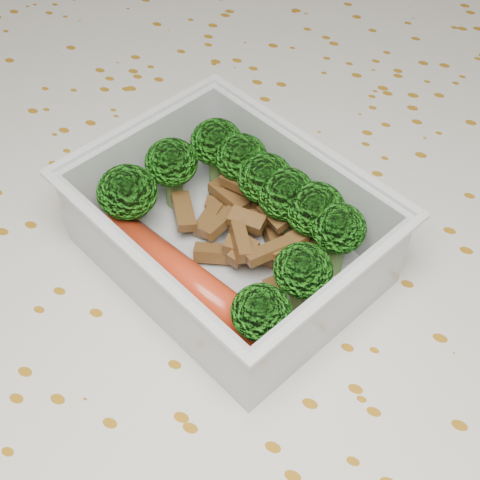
% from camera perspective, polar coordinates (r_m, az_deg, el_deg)
% --- Properties ---
extents(dining_table, '(1.40, 0.90, 0.75)m').
position_cam_1_polar(dining_table, '(0.54, 0.55, -7.84)').
color(dining_table, brown).
rests_on(dining_table, ground).
extents(tablecloth, '(1.46, 0.96, 0.19)m').
position_cam_1_polar(tablecloth, '(0.50, 0.59, -4.75)').
color(tablecloth, silver).
rests_on(tablecloth, dining_table).
extents(lunch_container, '(0.24, 0.22, 0.07)m').
position_cam_1_polar(lunch_container, '(0.46, -0.88, 0.11)').
color(lunch_container, silver).
rests_on(lunch_container, tablecloth).
extents(broccoli_florets, '(0.18, 0.16, 0.06)m').
position_cam_1_polar(broccoli_florets, '(0.45, 0.66, 3.28)').
color(broccoli_florets, '#608C3F').
rests_on(broccoli_florets, lunch_container).
extents(meat_pile, '(0.13, 0.09, 0.03)m').
position_cam_1_polar(meat_pile, '(0.47, 0.77, 1.02)').
color(meat_pile, brown).
rests_on(meat_pile, lunch_container).
extents(sausage, '(0.16, 0.07, 0.03)m').
position_cam_1_polar(sausage, '(0.44, -4.58, -3.48)').
color(sausage, red).
rests_on(sausage, lunch_container).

